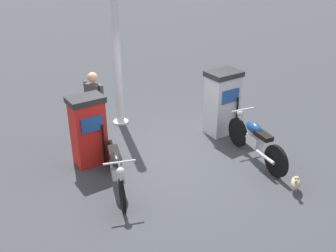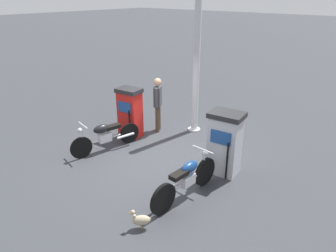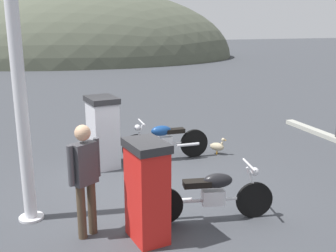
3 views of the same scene
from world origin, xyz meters
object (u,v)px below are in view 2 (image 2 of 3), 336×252
fuel_pump_far (225,143)px  motorcycle_far_pump (186,179)px  fuel_pump_near (130,112)px  canopy_support_pole (196,68)px  attendant_person (158,101)px  motorcycle_near_pump (105,135)px  wandering_duck (141,220)px

fuel_pump_far → motorcycle_far_pump: 1.47m
fuel_pump_far → motorcycle_far_pump: fuel_pump_far is taller
fuel_pump_near → canopy_support_pole: size_ratio=0.36×
attendant_person → canopy_support_pole: 1.55m
motorcycle_near_pump → canopy_support_pole: bearing=159.0°
motorcycle_near_pump → motorcycle_far_pump: 3.06m
motorcycle_far_pump → fuel_pump_far: bearing=177.4°
fuel_pump_near → motorcycle_near_pump: bearing=9.5°
motorcycle_near_pump → canopy_support_pole: 3.35m
motorcycle_near_pump → motorcycle_far_pump: (0.28, 3.05, -0.00)m
motorcycle_far_pump → attendant_person: attendant_person is taller
fuel_pump_far → attendant_person: bearing=-105.9°
motorcycle_near_pump → attendant_person: 2.06m
motorcycle_near_pump → attendant_person: attendant_person is taller
attendant_person → wandering_duck: size_ratio=3.99×
fuel_pump_near → attendant_person: bearing=154.3°
fuel_pump_near → motorcycle_far_pump: size_ratio=0.73×
wandering_duck → canopy_support_pole: canopy_support_pole is taller
attendant_person → wandering_duck: (3.60, 2.79, -0.80)m
motorcycle_near_pump → canopy_support_pole: size_ratio=0.50×
fuel_pump_far → motorcycle_far_pump: bearing=-2.6°
attendant_person → wandering_duck: bearing=37.8°
motorcycle_near_pump → motorcycle_far_pump: bearing=84.8°
attendant_person → fuel_pump_near: bearing=-25.7°
fuel_pump_near → motorcycle_far_pump: (1.43, 3.24, -0.31)m
fuel_pump_near → motorcycle_far_pump: 3.56m
fuel_pump_near → motorcycle_far_pump: fuel_pump_near is taller
fuel_pump_far → attendant_person: (-0.83, -2.91, 0.20)m
fuel_pump_near → wandering_duck: bearing=49.1°
attendant_person → canopy_support_pole: (-0.80, 0.86, 1.02)m
fuel_pump_near → wandering_duck: (2.77, 3.19, -0.57)m
attendant_person → canopy_support_pole: size_ratio=0.41×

